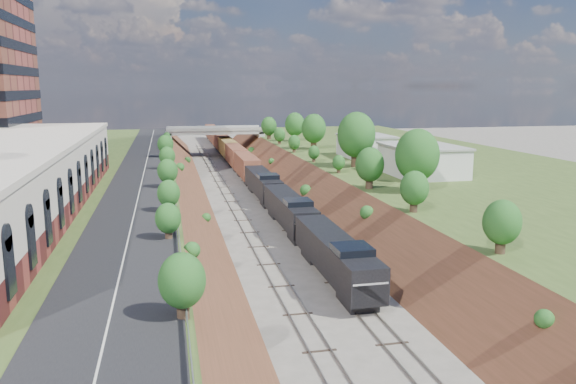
# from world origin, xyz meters

# --- Properties ---
(platform_left) EXTENTS (44.00, 180.00, 5.00)m
(platform_left) POSITION_xyz_m (-33.00, 60.00, 2.50)
(platform_left) COLOR #3B5121
(platform_left) RESTS_ON ground
(platform_right) EXTENTS (44.00, 180.00, 5.00)m
(platform_right) POSITION_xyz_m (33.00, 60.00, 2.50)
(platform_right) COLOR #3B5121
(platform_right) RESTS_ON ground
(embankment_left) EXTENTS (10.00, 180.00, 10.00)m
(embankment_left) POSITION_xyz_m (-11.00, 60.00, 0.00)
(embankment_left) COLOR brown
(embankment_left) RESTS_ON ground
(embankment_right) EXTENTS (10.00, 180.00, 10.00)m
(embankment_right) POSITION_xyz_m (11.00, 60.00, 0.00)
(embankment_right) COLOR brown
(embankment_right) RESTS_ON ground
(rail_left_track) EXTENTS (1.58, 180.00, 0.18)m
(rail_left_track) POSITION_xyz_m (-2.60, 60.00, 0.09)
(rail_left_track) COLOR gray
(rail_left_track) RESTS_ON ground
(rail_right_track) EXTENTS (1.58, 180.00, 0.18)m
(rail_right_track) POSITION_xyz_m (2.60, 60.00, 0.09)
(rail_right_track) COLOR gray
(rail_right_track) RESTS_ON ground
(road) EXTENTS (8.00, 180.00, 0.10)m
(road) POSITION_xyz_m (-15.50, 60.00, 5.05)
(road) COLOR black
(road) RESTS_ON platform_left
(guardrail) EXTENTS (0.10, 171.00, 0.70)m
(guardrail) POSITION_xyz_m (-11.40, 59.80, 5.55)
(guardrail) COLOR #99999E
(guardrail) RESTS_ON platform_left
(commercial_building) EXTENTS (14.30, 62.30, 7.00)m
(commercial_building) POSITION_xyz_m (-28.00, 38.00, 8.51)
(commercial_building) COLOR maroon
(commercial_building) RESTS_ON platform_left
(overpass) EXTENTS (24.50, 8.30, 7.40)m
(overpass) POSITION_xyz_m (0.00, 122.00, 4.92)
(overpass) COLOR gray
(overpass) RESTS_ON ground
(white_building_near) EXTENTS (9.00, 12.00, 4.00)m
(white_building_near) POSITION_xyz_m (23.50, 52.00, 7.00)
(white_building_near) COLOR silver
(white_building_near) RESTS_ON platform_right
(white_building_far) EXTENTS (8.00, 10.00, 3.60)m
(white_building_far) POSITION_xyz_m (23.00, 74.00, 6.80)
(white_building_far) COLOR silver
(white_building_far) RESTS_ON platform_right
(tree_right_large) EXTENTS (5.25, 5.25, 7.61)m
(tree_right_large) POSITION_xyz_m (17.00, 40.00, 9.38)
(tree_right_large) COLOR #473323
(tree_right_large) RESTS_ON platform_right
(tree_left_crest) EXTENTS (2.45, 2.45, 3.55)m
(tree_left_crest) POSITION_xyz_m (-11.80, 20.00, 7.04)
(tree_left_crest) COLOR #473323
(tree_left_crest) RESTS_ON platform_left
(freight_train) EXTENTS (3.10, 157.99, 4.62)m
(freight_train) POSITION_xyz_m (2.60, 98.30, 2.64)
(freight_train) COLOR black
(freight_train) RESTS_ON ground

